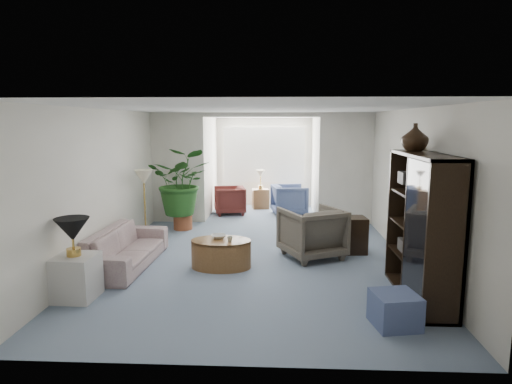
# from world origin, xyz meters

# --- Properties ---
(floor) EXTENTS (6.00, 6.00, 0.00)m
(floor) POSITION_xyz_m (0.00, 0.00, 0.00)
(floor) COLOR #7B8AA2
(floor) RESTS_ON ground
(sunroom_floor) EXTENTS (2.60, 2.60, 0.00)m
(sunroom_floor) POSITION_xyz_m (0.00, 4.10, 0.00)
(sunroom_floor) COLOR #7B8AA2
(sunroom_floor) RESTS_ON ground
(back_pier_left) EXTENTS (1.20, 0.12, 2.50)m
(back_pier_left) POSITION_xyz_m (-1.90, 3.00, 1.25)
(back_pier_left) COLOR white
(back_pier_left) RESTS_ON ground
(back_pier_right) EXTENTS (1.20, 0.12, 2.50)m
(back_pier_right) POSITION_xyz_m (1.90, 3.00, 1.25)
(back_pier_right) COLOR white
(back_pier_right) RESTS_ON ground
(back_header) EXTENTS (2.60, 0.12, 0.10)m
(back_header) POSITION_xyz_m (0.00, 3.00, 2.45)
(back_header) COLOR white
(back_header) RESTS_ON back_pier_left
(window_pane) EXTENTS (2.20, 0.02, 1.50)m
(window_pane) POSITION_xyz_m (0.00, 5.18, 1.40)
(window_pane) COLOR white
(window_blinds) EXTENTS (2.20, 0.02, 1.50)m
(window_blinds) POSITION_xyz_m (0.00, 5.15, 1.40)
(window_blinds) COLOR white
(framed_picture) EXTENTS (0.04, 0.50, 0.40)m
(framed_picture) POSITION_xyz_m (2.46, -0.10, 1.70)
(framed_picture) COLOR #AFA38C
(sofa) EXTENTS (0.87, 2.07, 0.60)m
(sofa) POSITION_xyz_m (-2.06, -0.13, 0.30)
(sofa) COLOR #BBAC9E
(sofa) RESTS_ON ground
(end_table) EXTENTS (0.54, 0.54, 0.58)m
(end_table) POSITION_xyz_m (-2.26, -1.48, 0.29)
(end_table) COLOR beige
(end_table) RESTS_ON ground
(table_lamp) EXTENTS (0.44, 0.44, 0.30)m
(table_lamp) POSITION_xyz_m (-2.26, -1.48, 0.93)
(table_lamp) COLOR black
(table_lamp) RESTS_ON end_table
(floor_lamp) EXTENTS (0.36, 0.36, 0.28)m
(floor_lamp) POSITION_xyz_m (-2.19, 1.37, 1.25)
(floor_lamp) COLOR #F4EAC2
(floor_lamp) RESTS_ON ground
(coffee_table) EXTENTS (1.16, 1.16, 0.45)m
(coffee_table) POSITION_xyz_m (-0.52, -0.15, 0.23)
(coffee_table) COLOR brown
(coffee_table) RESTS_ON ground
(coffee_bowl) EXTENTS (0.29, 0.29, 0.06)m
(coffee_bowl) POSITION_xyz_m (-0.57, -0.05, 0.48)
(coffee_bowl) COLOR silver
(coffee_bowl) RESTS_ON coffee_table
(coffee_cup) EXTENTS (0.11, 0.11, 0.08)m
(coffee_cup) POSITION_xyz_m (-0.37, -0.25, 0.49)
(coffee_cup) COLOR beige
(coffee_cup) RESTS_ON coffee_table
(wingback_chair) EXTENTS (1.24, 1.25, 0.86)m
(wingback_chair) POSITION_xyz_m (0.96, 0.47, 0.43)
(wingback_chair) COLOR #5F5A4B
(wingback_chair) RESTS_ON ground
(side_table_dark) EXTENTS (0.57, 0.48, 0.64)m
(side_table_dark) POSITION_xyz_m (1.66, 0.77, 0.32)
(side_table_dark) COLOR black
(side_table_dark) RESTS_ON ground
(entertainment_cabinet) EXTENTS (0.46, 1.71, 1.90)m
(entertainment_cabinet) POSITION_xyz_m (2.23, -1.23, 0.95)
(entertainment_cabinet) COLOR black
(entertainment_cabinet) RESTS_ON ground
(cabinet_urn) EXTENTS (0.36, 0.36, 0.38)m
(cabinet_urn) POSITION_xyz_m (2.23, -0.73, 2.08)
(cabinet_urn) COLOR black
(cabinet_urn) RESTS_ON entertainment_cabinet
(ottoman) EXTENTS (0.56, 0.56, 0.38)m
(ottoman) POSITION_xyz_m (1.70, -2.07, 0.19)
(ottoman) COLOR slate
(ottoman) RESTS_ON ground
(plant_pot) EXTENTS (0.40, 0.40, 0.32)m
(plant_pot) POSITION_xyz_m (-1.66, 2.32, 0.16)
(plant_pot) COLOR brown
(plant_pot) RESTS_ON ground
(house_plant) EXTENTS (1.29, 1.12, 1.44)m
(house_plant) POSITION_xyz_m (-1.66, 2.32, 1.04)
(house_plant) COLOR #23551D
(house_plant) RESTS_ON plant_pot
(sunroom_chair_blue) EXTENTS (0.96, 0.94, 0.75)m
(sunroom_chair_blue) POSITION_xyz_m (0.67, 3.96, 0.37)
(sunroom_chair_blue) COLOR slate
(sunroom_chair_blue) RESTS_ON ground
(sunroom_chair_maroon) EXTENTS (0.89, 0.87, 0.69)m
(sunroom_chair_maroon) POSITION_xyz_m (-0.83, 3.96, 0.35)
(sunroom_chair_maroon) COLOR #5A211E
(sunroom_chair_maroon) RESTS_ON ground
(sunroom_table) EXTENTS (0.48, 0.41, 0.52)m
(sunroom_table) POSITION_xyz_m (-0.08, 4.71, 0.26)
(sunroom_table) COLOR brown
(sunroom_table) RESTS_ON ground
(shelf_clutter) EXTENTS (0.30, 1.11, 1.06)m
(shelf_clutter) POSITION_xyz_m (2.18, -1.30, 1.09)
(shelf_clutter) COLOR #383633
(shelf_clutter) RESTS_ON entertainment_cabinet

